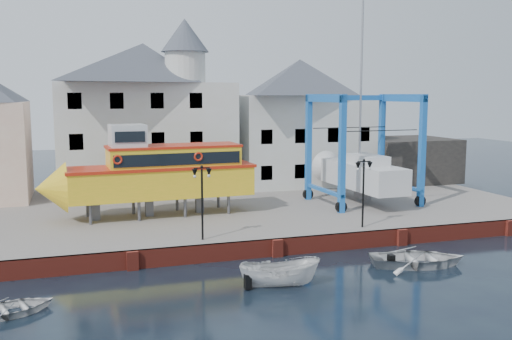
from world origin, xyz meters
name	(u,v)px	position (x,y,z in m)	size (l,w,h in m)	color
ground	(277,257)	(0.00, 0.00, 0.00)	(140.00, 140.00, 0.00)	black
hardstanding	(227,210)	(0.00, 11.00, 0.50)	(44.00, 22.00, 1.00)	#6B645C
quay_wall	(276,247)	(0.00, 0.10, 0.50)	(44.00, 0.47, 1.00)	maroon
building_white_main	(146,115)	(-4.87, 18.39, 7.34)	(14.00, 8.30, 14.00)	beige
building_white_right	(299,122)	(9.00, 19.00, 6.60)	(12.00, 8.00, 11.20)	beige
shed_dark	(406,159)	(19.00, 17.00, 3.00)	(8.00, 7.00, 4.00)	black
lamp_post_left	(202,184)	(-4.00, 1.20, 4.17)	(1.12, 0.32, 4.20)	black
lamp_post_right	(364,176)	(6.00, 1.20, 4.17)	(1.12, 0.32, 4.20)	black
tour_boat	(149,173)	(-6.01, 8.38, 3.89)	(14.24, 4.03, 6.14)	#59595E
travel_lift	(357,167)	(9.75, 9.22, 3.59)	(7.49, 10.40, 15.57)	#1461B4
motorboat_a	(280,286)	(-1.57, -4.76, 0.00)	(1.46, 3.89, 1.50)	silver
motorboat_b	(417,266)	(6.55, -3.93, 0.00)	(3.58, 5.02, 1.04)	silver
motorboat_d	(10,315)	(-13.46, -4.65, 0.00)	(2.54, 3.55, 0.74)	silver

